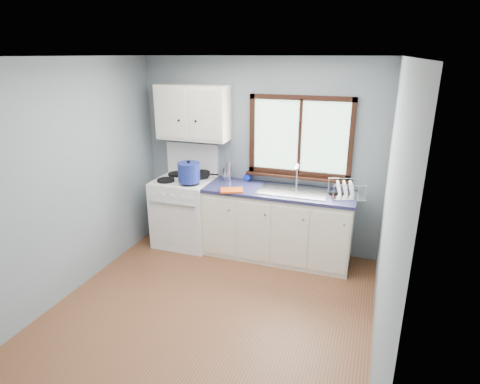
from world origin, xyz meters
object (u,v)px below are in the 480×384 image
(base_cabinets, at_px, (278,227))
(utensil_crock, at_px, (228,173))
(stockpot, at_px, (189,172))
(dish_rack, at_px, (346,192))
(gas_range, at_px, (185,210))
(sink, at_px, (293,196))
(skillet, at_px, (201,174))
(thermos, at_px, (229,171))

(base_cabinets, height_order, utensil_crock, utensil_crock)
(stockpot, xyz_separation_m, dish_rack, (1.95, 0.19, -0.11))
(gas_range, distance_m, stockpot, 0.64)
(sink, height_order, skillet, sink)
(gas_range, distance_m, sink, 1.53)
(base_cabinets, relative_size, utensil_crock, 4.46)
(base_cabinets, bearing_deg, stockpot, -171.28)
(dish_rack, bearing_deg, thermos, 156.26)
(utensil_crock, xyz_separation_m, dish_rack, (1.56, -0.18, -0.03))
(skillet, xyz_separation_m, dish_rack, (1.92, -0.12, -0.01))
(stockpot, relative_size, dish_rack, 0.77)
(stockpot, bearing_deg, skillet, 85.66)
(gas_range, height_order, sink, gas_range)
(gas_range, height_order, utensil_crock, gas_range)
(sink, xyz_separation_m, utensil_crock, (-0.94, 0.20, 0.15))
(sink, bearing_deg, utensil_crock, 168.18)
(gas_range, bearing_deg, utensil_crock, 21.26)
(thermos, relative_size, dish_rack, 0.58)
(stockpot, bearing_deg, base_cabinets, 8.72)
(thermos, bearing_deg, stockpot, -143.47)
(gas_range, height_order, thermos, gas_range)
(gas_range, xyz_separation_m, sink, (1.49, 0.02, 0.37))
(sink, xyz_separation_m, dish_rack, (0.63, 0.01, 0.11))
(skillet, relative_size, stockpot, 1.07)
(dish_rack, bearing_deg, utensil_crock, 154.35)
(gas_range, bearing_deg, stockpot, -43.63)
(utensil_crock, bearing_deg, gas_range, -158.74)
(gas_range, relative_size, dish_rack, 2.93)
(stockpot, bearing_deg, thermos, 36.53)
(utensil_crock, distance_m, thermos, 0.08)
(gas_range, bearing_deg, base_cabinets, 0.82)
(base_cabinets, distance_m, thermos, 0.97)
(skillet, bearing_deg, utensil_crock, 3.37)
(gas_range, height_order, base_cabinets, gas_range)
(thermos, bearing_deg, skillet, -179.26)
(base_cabinets, relative_size, sink, 2.20)
(base_cabinets, bearing_deg, dish_rack, 0.80)
(skillet, distance_m, dish_rack, 1.93)
(base_cabinets, relative_size, dish_rack, 3.99)
(utensil_crock, distance_m, dish_rack, 1.57)
(thermos, bearing_deg, gas_range, -164.95)
(stockpot, bearing_deg, dish_rack, 5.46)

